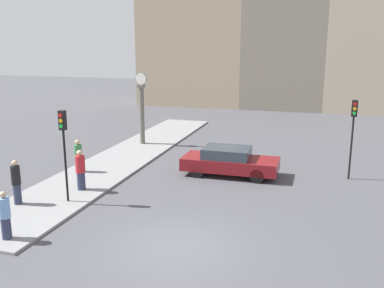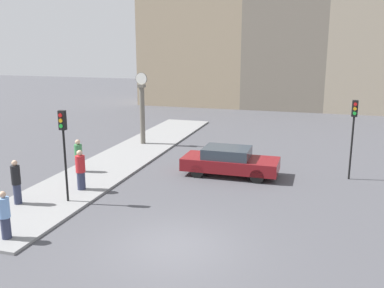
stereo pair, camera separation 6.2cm
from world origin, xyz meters
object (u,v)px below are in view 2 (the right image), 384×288
(sedan_car, at_px, (229,161))
(pedestrian_blue_stripe, at_px, (5,215))
(pedestrian_black_jacket, at_px, (16,182))
(traffic_light_near, at_px, (64,137))
(traffic_light_far, at_px, (354,123))
(pedestrian_red_top, at_px, (81,170))
(street_clock, at_px, (142,109))
(pedestrian_green_hoodie, at_px, (79,156))

(sedan_car, xyz_separation_m, pedestrian_blue_stripe, (-5.45, -9.14, 0.20))
(pedestrian_black_jacket, height_order, pedestrian_blue_stripe, pedestrian_black_jacket)
(traffic_light_near, height_order, pedestrian_blue_stripe, traffic_light_near)
(sedan_car, height_order, traffic_light_far, traffic_light_far)
(pedestrian_red_top, bearing_deg, street_clock, 95.85)
(pedestrian_green_hoodie, height_order, pedestrian_black_jacket, pedestrian_black_jacket)
(traffic_light_far, height_order, pedestrian_red_top, traffic_light_far)
(pedestrian_red_top, xyz_separation_m, pedestrian_green_hoodie, (-1.51, 2.30, -0.07))
(pedestrian_green_hoodie, bearing_deg, traffic_light_near, -65.04)
(pedestrian_red_top, bearing_deg, sedan_car, 36.49)
(pedestrian_black_jacket, bearing_deg, traffic_light_near, 25.82)
(pedestrian_red_top, relative_size, pedestrian_black_jacket, 0.99)
(pedestrian_black_jacket, bearing_deg, pedestrian_green_hoodie, 90.11)
(traffic_light_far, distance_m, pedestrian_green_hoodie, 13.20)
(pedestrian_red_top, bearing_deg, traffic_light_near, -81.13)
(sedan_car, height_order, street_clock, street_clock)
(traffic_light_far, xyz_separation_m, pedestrian_red_top, (-11.24, -5.22, -1.73))
(traffic_light_far, xyz_separation_m, pedestrian_green_hoodie, (-12.75, -2.92, -1.79))
(traffic_light_far, distance_m, street_clock, 12.69)
(pedestrian_green_hoodie, bearing_deg, sedan_car, 14.74)
(pedestrian_black_jacket, bearing_deg, pedestrian_blue_stripe, -57.72)
(pedestrian_red_top, bearing_deg, pedestrian_green_hoodie, 123.23)
(street_clock, distance_m, pedestrian_black_jacket, 11.20)
(pedestrian_green_hoodie, bearing_deg, traffic_light_far, 12.91)
(traffic_light_near, height_order, traffic_light_far, traffic_light_near)
(traffic_light_far, distance_m, pedestrian_red_top, 12.52)
(traffic_light_near, height_order, pedestrian_black_jacket, traffic_light_near)
(sedan_car, height_order, pedestrian_blue_stripe, pedestrian_blue_stripe)
(traffic_light_far, relative_size, pedestrian_green_hoodie, 2.33)
(street_clock, distance_m, pedestrian_blue_stripe, 13.93)
(street_clock, height_order, pedestrian_black_jacket, street_clock)
(sedan_car, height_order, pedestrian_red_top, pedestrian_red_top)
(traffic_light_near, distance_m, pedestrian_blue_stripe, 3.99)
(sedan_car, bearing_deg, pedestrian_green_hoodie, -165.26)
(pedestrian_red_top, distance_m, pedestrian_black_jacket, 2.70)
(traffic_light_near, xyz_separation_m, street_clock, (-1.13, 10.27, -0.46))
(traffic_light_near, relative_size, pedestrian_green_hoodie, 2.27)
(traffic_light_near, xyz_separation_m, pedestrian_black_jacket, (-1.72, -0.83, -1.75))
(traffic_light_near, distance_m, pedestrian_red_top, 2.28)
(pedestrian_black_jacket, xyz_separation_m, pedestrian_blue_stripe, (1.71, -2.71, -0.09))
(pedestrian_red_top, bearing_deg, pedestrian_black_jacket, -123.77)
(street_clock, relative_size, pedestrian_red_top, 2.53)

